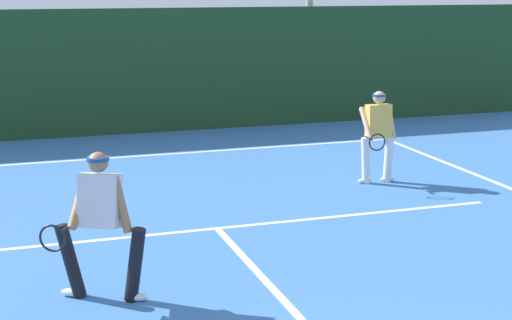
{
  "coord_description": "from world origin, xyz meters",
  "views": [
    {
      "loc": [
        -2.82,
        -3.86,
        3.41
      ],
      "look_at": [
        0.52,
        6.26,
        1.0
      ],
      "focal_mm": 55.31,
      "sensor_mm": 36.0,
      "label": 1
    }
  ],
  "objects": [
    {
      "name": "court_line_baseline_far",
      "position": [
        0.0,
        11.53,
        0.0
      ],
      "size": [
        10.63,
        0.1,
        0.01
      ],
      "primitive_type": "cube",
      "color": "white",
      "rests_on": "ground_plane"
    },
    {
      "name": "player_far",
      "position": [
        3.34,
        8.11,
        0.88
      ],
      "size": [
        0.8,
        0.85,
        1.6
      ],
      "rotation": [
        0.0,
        0.0,
        3.1
      ],
      "color": "silver",
      "rests_on": "ground_plane"
    },
    {
      "name": "player_near",
      "position": [
        -1.87,
        4.39,
        0.91
      ],
      "size": [
        1.15,
        0.83,
        1.66
      ],
      "rotation": [
        0.0,
        0.0,
        2.65
      ],
      "color": "black",
      "rests_on": "ground_plane"
    },
    {
      "name": "court_line_centre",
      "position": [
        0.0,
        3.2,
        0.0
      ],
      "size": [
        0.1,
        6.4,
        0.01
      ],
      "primitive_type": "cube",
      "color": "white",
      "rests_on": "ground_plane"
    },
    {
      "name": "court_line_service",
      "position": [
        0.0,
        6.44,
        0.0
      ],
      "size": [
        8.66,
        0.1,
        0.01
      ],
      "primitive_type": "cube",
      "color": "white",
      "rests_on": "ground_plane"
    },
    {
      "name": "back_fence_windscreen",
      "position": [
        0.0,
        14.02,
        1.42
      ],
      "size": [
        21.36,
        0.12,
        2.84
      ],
      "primitive_type": "cube",
      "color": "#1E4020",
      "rests_on": "ground_plane"
    }
  ]
}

